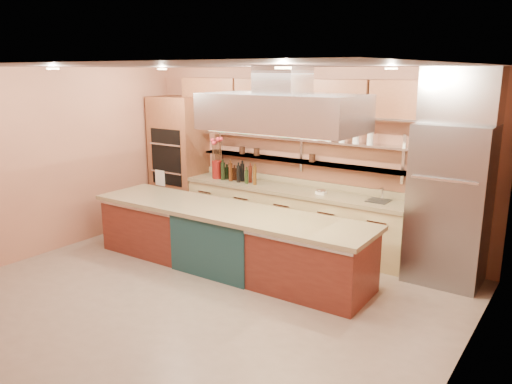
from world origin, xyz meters
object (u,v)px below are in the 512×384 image
Objects in this scene: copper_kettle at (238,129)px; green_canister at (285,131)px; kitchen_scale at (321,191)px; refrigerator at (449,205)px; flower_vase at (217,169)px; island at (227,239)px.

copper_kettle is 0.89× the size of green_canister.
copper_kettle is at bearing -176.87° from kitchen_scale.
green_canister is (-2.66, 0.23, 0.76)m from refrigerator.
flower_vase is 1.55× the size of green_canister.
kitchen_scale is (0.79, 1.32, 0.53)m from island.
copper_kettle is at bearing 36.23° from flower_vase.
refrigerator is 6.76× the size of flower_vase.
flower_vase is at bearing -169.79° from green_canister.
green_canister is (1.22, 0.22, 0.73)m from flower_vase.
refrigerator is 0.50× the size of island.
green_canister is at bearing 10.21° from flower_vase.
flower_vase is 2.02m from kitchen_scale.
island is 1.63m from kitchen_scale.
green_canister is at bearing 0.00° from copper_kettle.
island is 2.07m from green_canister.
refrigerator is 1.87m from kitchen_scale.
refrigerator reaches higher than island.
copper_kettle is (-1.71, 0.22, 0.82)m from kitchen_scale.
island is at bearing -59.04° from copper_kettle.
refrigerator is at bearing 10.15° from kitchen_scale.
green_canister is at bearing 174.90° from kitchen_scale.
green_canister reaches higher than island.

